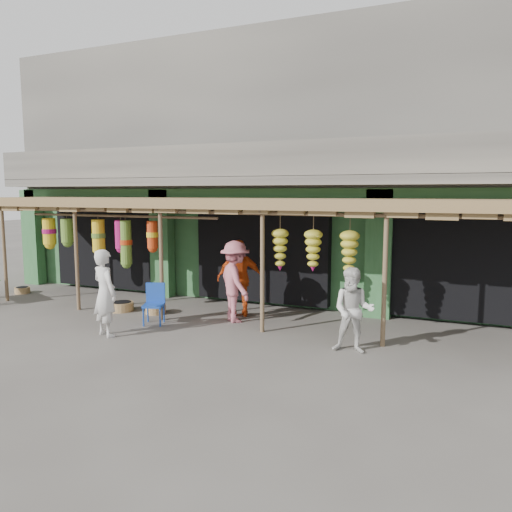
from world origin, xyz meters
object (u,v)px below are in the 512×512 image
at_px(person_front, 105,293).
at_px(person_vendor, 240,278).
at_px(blue_chair, 154,301).
at_px(person_right, 353,310).
at_px(person_shopper, 235,281).

relative_size(person_front, person_vendor, 0.98).
bearing_deg(blue_chair, person_front, -126.91).
xyz_separation_m(blue_chair, person_front, (-0.35, -1.21, 0.39)).
relative_size(blue_chair, person_vendor, 0.50).
bearing_deg(person_right, blue_chair, 170.58).
distance_m(person_front, person_vendor, 3.15).
height_order(person_right, person_shopper, person_shopper).
relative_size(blue_chair, person_front, 0.51).
distance_m(blue_chair, person_vendor, 2.05).
bearing_deg(person_front, person_shopper, -112.40).
bearing_deg(person_right, person_vendor, 146.03).
bearing_deg(blue_chair, person_shopper, 8.11).
distance_m(person_front, person_shopper, 2.85).
bearing_deg(person_shopper, person_front, 90.30).
relative_size(blue_chair, person_right, 0.58).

